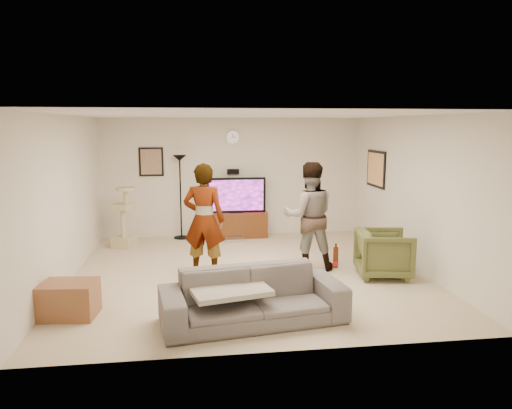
{
  "coord_description": "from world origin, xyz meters",
  "views": [
    {
      "loc": [
        -0.86,
        -7.31,
        2.33
      ],
      "look_at": [
        0.16,
        0.2,
        1.08
      ],
      "focal_mm": 33.24,
      "sensor_mm": 36.0,
      "label": 1
    }
  ],
  "objects": [
    {
      "name": "floor",
      "position": [
        0.0,
        0.0,
        -0.01
      ],
      "size": [
        5.5,
        5.5,
        0.02
      ],
      "primitive_type": "cube",
      "color": "#C8B793",
      "rests_on": "ground"
    },
    {
      "name": "ceiling",
      "position": [
        0.0,
        0.0,
        2.51
      ],
      "size": [
        5.5,
        5.5,
        0.02
      ],
      "primitive_type": "cube",
      "color": "white",
      "rests_on": "wall_back"
    },
    {
      "name": "wall_back",
      "position": [
        0.0,
        2.75,
        1.25
      ],
      "size": [
        5.5,
        0.04,
        2.5
      ],
      "primitive_type": "cube",
      "color": "silver",
      "rests_on": "floor"
    },
    {
      "name": "wall_front",
      "position": [
        0.0,
        -2.75,
        1.25
      ],
      "size": [
        5.5,
        0.04,
        2.5
      ],
      "primitive_type": "cube",
      "color": "silver",
      "rests_on": "floor"
    },
    {
      "name": "wall_left",
      "position": [
        -2.75,
        0.0,
        1.25
      ],
      "size": [
        0.04,
        5.5,
        2.5
      ],
      "primitive_type": "cube",
      "color": "silver",
      "rests_on": "floor"
    },
    {
      "name": "wall_right",
      "position": [
        2.75,
        0.0,
        1.25
      ],
      "size": [
        0.04,
        5.5,
        2.5
      ],
      "primitive_type": "cube",
      "color": "silver",
      "rests_on": "floor"
    },
    {
      "name": "wall_clock",
      "position": [
        0.0,
        2.72,
        2.1
      ],
      "size": [
        0.26,
        0.04,
        0.26
      ],
      "primitive_type": "cylinder",
      "rotation": [
        1.57,
        0.0,
        0.0
      ],
      "color": "silver",
      "rests_on": "wall_back"
    },
    {
      "name": "wall_speaker",
      "position": [
        0.0,
        2.69,
        1.38
      ],
      "size": [
        0.25,
        0.1,
        0.1
      ],
      "primitive_type": "cube",
      "color": "black",
      "rests_on": "wall_back"
    },
    {
      "name": "picture_back",
      "position": [
        -1.7,
        2.73,
        1.6
      ],
      "size": [
        0.42,
        0.03,
        0.52
      ],
      "primitive_type": "cube",
      "color": "#886A54",
      "rests_on": "wall_back"
    },
    {
      "name": "picture_right",
      "position": [
        2.73,
        1.6,
        1.5
      ],
      "size": [
        0.03,
        0.78,
        0.62
      ],
      "primitive_type": "cube",
      "color": "#F8A564",
      "rests_on": "wall_right"
    },
    {
      "name": "tv_stand",
      "position": [
        0.05,
        2.5,
        0.27
      ],
      "size": [
        1.28,
        0.45,
        0.53
      ],
      "primitive_type": "cube",
      "color": "#4B260F",
      "rests_on": "floor"
    },
    {
      "name": "console_box",
      "position": [
        -0.01,
        2.11,
        0.04
      ],
      "size": [
        0.4,
        0.3,
        0.07
      ],
      "primitive_type": "cube",
      "color": "#BBBBBB",
      "rests_on": "floor"
    },
    {
      "name": "tv",
      "position": [
        0.05,
        2.5,
        0.9
      ],
      "size": [
        1.24,
        0.08,
        0.73
      ],
      "primitive_type": "cube",
      "color": "black",
      "rests_on": "tv_stand"
    },
    {
      "name": "tv_screen",
      "position": [
        0.05,
        2.46,
        0.9
      ],
      "size": [
        1.14,
        0.01,
        0.65
      ],
      "primitive_type": "cube",
      "color": "#E02AA2",
      "rests_on": "tv"
    },
    {
      "name": "floor_lamp",
      "position": [
        -1.11,
        2.55,
        0.87
      ],
      "size": [
        0.32,
        0.32,
        1.74
      ],
      "primitive_type": "cylinder",
      "color": "black",
      "rests_on": "floor"
    },
    {
      "name": "cat_tree",
      "position": [
        -2.21,
        1.94,
        0.59
      ],
      "size": [
        0.49,
        0.49,
        1.19
      ],
      "primitive_type": "cube",
      "rotation": [
        0.0,
        0.0,
        -0.37
      ],
      "color": "tan",
      "rests_on": "floor"
    },
    {
      "name": "person_left",
      "position": [
        -0.69,
        -0.05,
        0.89
      ],
      "size": [
        0.73,
        0.57,
        1.78
      ],
      "primitive_type": "imported",
      "rotation": [
        0.0,
        0.0,
        2.89
      ],
      "color": "gray",
      "rests_on": "floor"
    },
    {
      "name": "person_right",
      "position": [
        1.01,
        0.08,
        0.88
      ],
      "size": [
        0.91,
        0.73,
        1.77
      ],
      "primitive_type": "imported",
      "rotation": [
        0.0,
        0.0,
        3.07
      ],
      "color": "#2C507C",
      "rests_on": "floor"
    },
    {
      "name": "sofa",
      "position": [
        -0.17,
        -1.95,
        0.32
      ],
      "size": [
        2.29,
        1.17,
        0.64
      ],
      "primitive_type": "imported",
      "rotation": [
        0.0,
        0.0,
        0.15
      ],
      "color": "#5F5856",
      "rests_on": "floor"
    },
    {
      "name": "throw_blanket",
      "position": [
        -0.46,
        -1.95,
        0.43
      ],
      "size": [
        1.04,
        0.89,
        0.06
      ],
      "primitive_type": "cube",
      "rotation": [
        0.0,
        0.0,
        0.24
      ],
      "color": "#BBB19C",
      "rests_on": "sofa"
    },
    {
      "name": "beer_bottle",
      "position": [
        0.84,
        -1.95,
        0.76
      ],
      "size": [
        0.06,
        0.06,
        0.25
      ],
      "primitive_type": "cylinder",
      "color": "#501C08",
      "rests_on": "sofa"
    },
    {
      "name": "armchair",
      "position": [
        2.08,
        -0.48,
        0.37
      ],
      "size": [
        0.92,
        0.9,
        0.73
      ],
      "primitive_type": "imported",
      "rotation": [
        0.0,
        0.0,
        1.41
      ],
      "color": "#4F5429",
      "rests_on": "floor"
    },
    {
      "name": "side_table",
      "position": [
        -2.4,
        -1.48,
        0.22
      ],
      "size": [
        0.7,
        0.55,
        0.44
      ],
      "primitive_type": "cube",
      "rotation": [
        0.0,
        0.0,
        -0.1
      ],
      "color": "brown",
      "rests_on": "floor"
    },
    {
      "name": "toy_ball",
      "position": [
        -1.01,
        -0.45,
        0.04
      ],
      "size": [
        0.08,
        0.08,
        0.08
      ],
      "primitive_type": "sphere",
      "color": "#009E82",
      "rests_on": "floor"
    }
  ]
}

